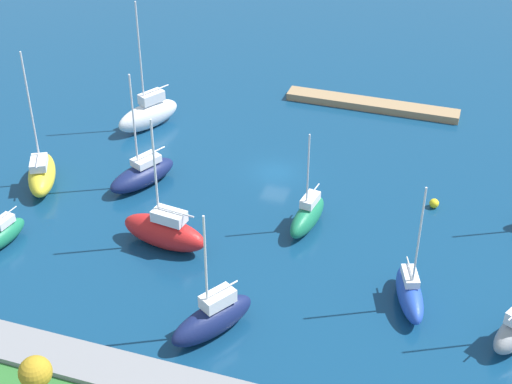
{
  "coord_description": "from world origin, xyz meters",
  "views": [
    {
      "loc": [
        -17.79,
        60.07,
        39.03
      ],
      "look_at": [
        0.0,
        6.02,
        1.5
      ],
      "focal_mm": 53.54,
      "sensor_mm": 36.0,
      "label": 1
    }
  ],
  "objects_px": {
    "pier_dock": "(372,105)",
    "sailboat_yellow_outer_mooring": "(42,173)",
    "park_tree_mideast": "(36,373)",
    "sailboat_red_center_basin": "(165,231)",
    "sailboat_white_by_breakwater": "(149,114)",
    "sailboat_green_east_end": "(3,234)",
    "sailboat_navy_far_north": "(213,318)",
    "sailboat_green_near_pier": "(308,215)",
    "mooring_buoy_yellow": "(434,203)",
    "sailboat_navy_along_channel": "(143,174)",
    "sailboat_blue_west_end": "(410,293)"
  },
  "relations": [
    {
      "from": "sailboat_navy_along_channel",
      "to": "sailboat_green_east_end",
      "type": "bearing_deg",
      "value": -4.86
    },
    {
      "from": "park_tree_mideast",
      "to": "sailboat_blue_west_end",
      "type": "relative_size",
      "value": 0.45
    },
    {
      "from": "sailboat_white_by_breakwater",
      "to": "sailboat_green_east_end",
      "type": "bearing_deg",
      "value": 20.96
    },
    {
      "from": "pier_dock",
      "to": "sailboat_yellow_outer_mooring",
      "type": "relative_size",
      "value": 1.44
    },
    {
      "from": "sailboat_white_by_breakwater",
      "to": "mooring_buoy_yellow",
      "type": "relative_size",
      "value": 16.0
    },
    {
      "from": "sailboat_red_center_basin",
      "to": "sailboat_green_east_end",
      "type": "height_order",
      "value": "sailboat_red_center_basin"
    },
    {
      "from": "sailboat_green_near_pier",
      "to": "sailboat_red_center_basin",
      "type": "bearing_deg",
      "value": -51.19
    },
    {
      "from": "pier_dock",
      "to": "sailboat_navy_along_channel",
      "type": "bearing_deg",
      "value": 52.08
    },
    {
      "from": "sailboat_yellow_outer_mooring",
      "to": "sailboat_blue_west_end",
      "type": "xyz_separation_m",
      "value": [
        -35.17,
        5.94,
        -0.2
      ]
    },
    {
      "from": "sailboat_green_east_end",
      "to": "pier_dock",
      "type": "bearing_deg",
      "value": 152.92
    },
    {
      "from": "park_tree_mideast",
      "to": "sailboat_navy_far_north",
      "type": "xyz_separation_m",
      "value": [
        -7.03,
        -11.13,
        -3.3
      ]
    },
    {
      "from": "pier_dock",
      "to": "sailboat_white_by_breakwater",
      "type": "bearing_deg",
      "value": 28.72
    },
    {
      "from": "sailboat_yellow_outer_mooring",
      "to": "sailboat_navy_along_channel",
      "type": "xyz_separation_m",
      "value": [
        -8.84,
        -3.12,
        -0.18
      ]
    },
    {
      "from": "sailboat_green_east_end",
      "to": "mooring_buoy_yellow",
      "type": "height_order",
      "value": "sailboat_green_east_end"
    },
    {
      "from": "sailboat_navy_along_channel",
      "to": "sailboat_blue_west_end",
      "type": "relative_size",
      "value": 1.06
    },
    {
      "from": "park_tree_mideast",
      "to": "mooring_buoy_yellow",
      "type": "height_order",
      "value": "park_tree_mideast"
    },
    {
      "from": "park_tree_mideast",
      "to": "sailboat_red_center_basin",
      "type": "height_order",
      "value": "sailboat_red_center_basin"
    },
    {
      "from": "sailboat_yellow_outer_mooring",
      "to": "sailboat_green_east_end",
      "type": "bearing_deg",
      "value": 163.58
    },
    {
      "from": "sailboat_navy_far_north",
      "to": "sailboat_green_east_end",
      "type": "xyz_separation_m",
      "value": [
        20.52,
        -4.49,
        -0.4
      ]
    },
    {
      "from": "park_tree_mideast",
      "to": "sailboat_red_center_basin",
      "type": "relative_size",
      "value": 0.41
    },
    {
      "from": "pier_dock",
      "to": "mooring_buoy_yellow",
      "type": "distance_m",
      "value": 19.84
    },
    {
      "from": "sailboat_green_near_pier",
      "to": "sailboat_blue_west_end",
      "type": "xyz_separation_m",
      "value": [
        -9.89,
        7.29,
        -0.07
      ]
    },
    {
      "from": "sailboat_blue_west_end",
      "to": "sailboat_green_east_end",
      "type": "relative_size",
      "value": 1.21
    },
    {
      "from": "sailboat_blue_west_end",
      "to": "sailboat_green_east_end",
      "type": "bearing_deg",
      "value": -103.87
    },
    {
      "from": "pier_dock",
      "to": "sailboat_yellow_outer_mooring",
      "type": "xyz_separation_m",
      "value": [
        26.26,
        25.48,
        0.96
      ]
    },
    {
      "from": "sailboat_navy_along_channel",
      "to": "sailboat_red_center_basin",
      "type": "bearing_deg",
      "value": 61.94
    },
    {
      "from": "park_tree_mideast",
      "to": "sailboat_navy_far_north",
      "type": "height_order",
      "value": "sailboat_navy_far_north"
    },
    {
      "from": "sailboat_yellow_outer_mooring",
      "to": "sailboat_green_east_end",
      "type": "distance_m",
      "value": 9.05
    },
    {
      "from": "sailboat_navy_along_channel",
      "to": "mooring_buoy_yellow",
      "type": "distance_m",
      "value": 26.94
    },
    {
      "from": "pier_dock",
      "to": "park_tree_mideast",
      "type": "bearing_deg",
      "value": 77.47
    },
    {
      "from": "pier_dock",
      "to": "sailboat_green_near_pier",
      "type": "xyz_separation_m",
      "value": [
        0.98,
        24.13,
        0.82
      ]
    },
    {
      "from": "mooring_buoy_yellow",
      "to": "sailboat_blue_west_end",
      "type": "bearing_deg",
      "value": 89.25
    },
    {
      "from": "sailboat_green_near_pier",
      "to": "sailboat_yellow_outer_mooring",
      "type": "bearing_deg",
      "value": -78.92
    },
    {
      "from": "sailboat_green_near_pier",
      "to": "park_tree_mideast",
      "type": "bearing_deg",
      "value": -13.35
    },
    {
      "from": "park_tree_mideast",
      "to": "sailboat_red_center_basin",
      "type": "xyz_separation_m",
      "value": [
        0.46,
        -19.55,
        -3.16
      ]
    },
    {
      "from": "sailboat_red_center_basin",
      "to": "sailboat_yellow_outer_mooring",
      "type": "height_order",
      "value": "sailboat_yellow_outer_mooring"
    },
    {
      "from": "sailboat_yellow_outer_mooring",
      "to": "sailboat_green_east_end",
      "type": "relative_size",
      "value": 1.49
    },
    {
      "from": "sailboat_green_near_pier",
      "to": "sailboat_blue_west_end",
      "type": "bearing_deg",
      "value": 61.65
    },
    {
      "from": "park_tree_mideast",
      "to": "pier_dock",
      "type": "bearing_deg",
      "value": -102.53
    },
    {
      "from": "sailboat_navy_along_channel",
      "to": "sailboat_green_east_end",
      "type": "distance_m",
      "value": 13.99
    },
    {
      "from": "park_tree_mideast",
      "to": "sailboat_navy_along_channel",
      "type": "bearing_deg",
      "value": -77.13
    },
    {
      "from": "pier_dock",
      "to": "sailboat_yellow_outer_mooring",
      "type": "bearing_deg",
      "value": 44.13
    },
    {
      "from": "sailboat_red_center_basin",
      "to": "sailboat_navy_far_north",
      "type": "bearing_deg",
      "value": 138.89
    },
    {
      "from": "sailboat_navy_far_north",
      "to": "sailboat_white_by_breakwater",
      "type": "height_order",
      "value": "sailboat_white_by_breakwater"
    },
    {
      "from": "sailboat_green_near_pier",
      "to": "sailboat_navy_along_channel",
      "type": "bearing_deg",
      "value": -88.11
    },
    {
      "from": "sailboat_navy_along_channel",
      "to": "sailboat_navy_far_north",
      "type": "bearing_deg",
      "value": 64.98
    },
    {
      "from": "park_tree_mideast",
      "to": "sailboat_navy_along_channel",
      "type": "xyz_separation_m",
      "value": [
        6.31,
        -27.63,
        -3.51
      ]
    },
    {
      "from": "sailboat_navy_far_north",
      "to": "sailboat_green_near_pier",
      "type": "distance_m",
      "value": 15.04
    },
    {
      "from": "sailboat_green_near_pier",
      "to": "mooring_buoy_yellow",
      "type": "bearing_deg",
      "value": 130.87
    },
    {
      "from": "sailboat_green_near_pier",
      "to": "sailboat_red_center_basin",
      "type": "xyz_separation_m",
      "value": [
        10.59,
        6.3,
        0.3
      ]
    }
  ]
}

